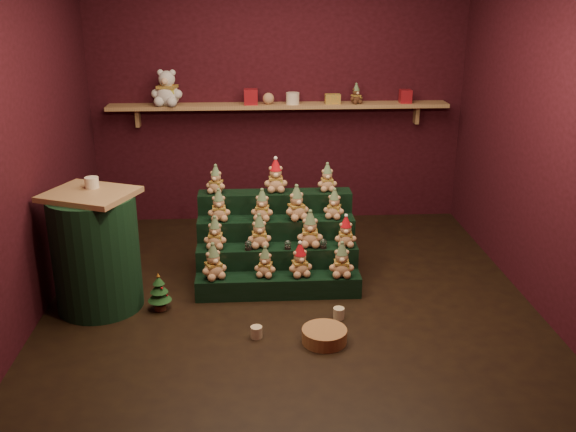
{
  "coord_description": "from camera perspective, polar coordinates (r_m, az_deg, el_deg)",
  "views": [
    {
      "loc": [
        -0.29,
        -4.9,
        2.49
      ],
      "look_at": [
        0.0,
        0.25,
        0.64
      ],
      "focal_mm": 40.0,
      "sensor_mm": 36.0,
      "label": 1
    }
  ],
  "objects": [
    {
      "name": "gift_tin_red_b",
      "position": [
        7.04,
        10.4,
        10.42
      ],
      "size": [
        0.12,
        0.12,
        0.14
      ],
      "primitive_type": "cube",
      "color": "maroon",
      "rests_on": "back_shelf"
    },
    {
      "name": "ground",
      "position": [
        5.51,
        0.11,
        -7.15
      ],
      "size": [
        4.0,
        4.0,
        0.0
      ],
      "primitive_type": "plane",
      "color": "black",
      "rests_on": "ground"
    },
    {
      "name": "back_wall",
      "position": [
        7.05,
        -0.88,
        10.83
      ],
      "size": [
        4.0,
        0.1,
        2.8
      ],
      "primitive_type": "cube",
      "color": "black",
      "rests_on": "ground"
    },
    {
      "name": "table_ornament",
      "position": [
        5.29,
        -17.05,
        2.86
      ],
      "size": [
        0.11,
        0.11,
        0.09
      ],
      "primitive_type": "cylinder",
      "color": "beige",
      "rests_on": "side_table"
    },
    {
      "name": "riser_tier_midback",
      "position": [
        5.81,
        -1.06,
        -2.72
      ],
      "size": [
        1.4,
        0.22,
        0.54
      ],
      "primitive_type": "cube",
      "color": "black",
      "rests_on": "ground"
    },
    {
      "name": "riser_tier_midfront",
      "position": [
        5.65,
        -0.96,
        -4.42
      ],
      "size": [
        1.4,
        0.22,
        0.36
      ],
      "primitive_type": "cube",
      "color": "black",
      "rests_on": "ground"
    },
    {
      "name": "brown_bear",
      "position": [
        6.92,
        6.07,
        10.75
      ],
      "size": [
        0.19,
        0.18,
        0.21
      ],
      "primitive_type": null,
      "rotation": [
        0.0,
        0.0,
        0.38
      ],
      "color": "#4A2A18",
      "rests_on": "back_shelf"
    },
    {
      "name": "front_wall",
      "position": [
        3.07,
        2.39,
        -1.1
      ],
      "size": [
        4.0,
        0.1,
        2.8
      ],
      "primitive_type": "cube",
      "color": "black",
      "rests_on": "ground"
    },
    {
      "name": "snow_globe_a",
      "position": [
        5.5,
        -3.54,
        -2.6
      ],
      "size": [
        0.06,
        0.06,
        0.09
      ],
      "color": "black",
      "rests_on": "riser_tier_midfront"
    },
    {
      "name": "teddy_3",
      "position": [
        5.41,
        4.79,
        -3.88
      ],
      "size": [
        0.22,
        0.2,
        0.3
      ],
      "primitive_type": null,
      "rotation": [
        0.0,
        0.0,
        -0.06
      ],
      "color": "tan",
      "rests_on": "riser_tier_front"
    },
    {
      "name": "teddy_7",
      "position": [
        5.57,
        5.15,
        -1.38
      ],
      "size": [
        0.2,
        0.18,
        0.27
      ],
      "primitive_type": null,
      "rotation": [
        0.0,
        0.0,
        -0.05
      ],
      "color": "tan",
      "rests_on": "riser_tier_midfront"
    },
    {
      "name": "riser_tier_back",
      "position": [
        5.98,
        -1.15,
        -1.12
      ],
      "size": [
        1.4,
        0.22,
        0.72
      ],
      "primitive_type": "cube",
      "color": "black",
      "rests_on": "ground"
    },
    {
      "name": "teddy_14",
      "position": [
        5.88,
        3.5,
        3.45
      ],
      "size": [
        0.19,
        0.17,
        0.25
      ],
      "primitive_type": null,
      "rotation": [
        0.0,
        0.0,
        0.06
      ],
      "color": "tan",
      "rests_on": "riser_tier_back"
    },
    {
      "name": "teddy_2",
      "position": [
        5.4,
        1.07,
        -3.92
      ],
      "size": [
        0.24,
        0.23,
        0.28
      ],
      "primitive_type": null,
      "rotation": [
        0.0,
        0.0,
        0.24
      ],
      "color": "tan",
      "rests_on": "riser_tier_front"
    },
    {
      "name": "teddy_11",
      "position": [
        5.71,
        4.14,
        1.09
      ],
      "size": [
        0.23,
        0.22,
        0.26
      ],
      "primitive_type": null,
      "rotation": [
        0.0,
        0.0,
        -0.35
      ],
      "color": "tan",
      "rests_on": "riser_tier_midback"
    },
    {
      "name": "teddy_0",
      "position": [
        5.39,
        -6.66,
        -4.02
      ],
      "size": [
        0.28,
        0.27,
        0.3
      ],
      "primitive_type": null,
      "rotation": [
        0.0,
        0.0,
        0.44
      ],
      "color": "tan",
      "rests_on": "riser_tier_front"
    },
    {
      "name": "back_shelf",
      "position": [
        6.89,
        -0.81,
        9.74
      ],
      "size": [
        3.6,
        0.26,
        0.24
      ],
      "color": "#AD8056",
      "rests_on": "ground"
    },
    {
      "name": "gift_tin_red_a",
      "position": [
        6.84,
        -3.32,
        10.53
      ],
      "size": [
        0.14,
        0.14,
        0.16
      ],
      "primitive_type": "cube",
      "color": "maroon",
      "rests_on": "back_shelf"
    },
    {
      "name": "teddy_13",
      "position": [
        5.84,
        -1.1,
        3.62
      ],
      "size": [
        0.22,
        0.19,
        0.3
      ],
      "primitive_type": null,
      "rotation": [
        0.0,
        0.0,
        0.01
      ],
      "color": "tan",
      "rests_on": "riser_tier_back"
    },
    {
      "name": "teddy_12",
      "position": [
        5.84,
        -6.42,
        3.26
      ],
      "size": [
        0.22,
        0.21,
        0.25
      ],
      "primitive_type": null,
      "rotation": [
        0.0,
        0.0,
        -0.33
      ],
      "color": "tan",
      "rests_on": "riser_tier_back"
    },
    {
      "name": "teddy_8",
      "position": [
        5.66,
        -6.17,
        0.97
      ],
      "size": [
        0.21,
        0.19,
        0.28
      ],
      "primitive_type": null,
      "rotation": [
        0.0,
        0.0,
        0.07
      ],
      "color": "tan",
      "rests_on": "riser_tier_midback"
    },
    {
      "name": "scarf_gift_box",
      "position": [
        6.9,
        3.99,
        10.35
      ],
      "size": [
        0.16,
        0.1,
        0.1
      ],
      "primitive_type": "cube",
      "color": "orange",
      "rests_on": "back_shelf"
    },
    {
      "name": "white_bear",
      "position": [
        6.86,
        -10.71,
        11.54
      ],
      "size": [
        0.38,
        0.35,
        0.46
      ],
      "primitive_type": null,
      "rotation": [
        0.0,
        0.0,
        -0.19
      ],
      "color": "silver",
      "rests_on": "back_shelf"
    },
    {
      "name": "gift_tin_cream",
      "position": [
        6.86,
        0.42,
        10.42
      ],
      "size": [
        0.14,
        0.14,
        0.12
      ],
      "primitive_type": "cylinder",
      "color": "beige",
      "rests_on": "back_shelf"
    },
    {
      "name": "wicker_basket",
      "position": [
        4.84,
        3.25,
        -10.56
      ],
      "size": [
        0.42,
        0.42,
        0.1
      ],
      "primitive_type": "cylinder",
      "rotation": [
        0.0,
        0.0,
        0.3
      ],
      "color": "#97633C",
      "rests_on": "ground"
    },
    {
      "name": "left_wall",
      "position": [
        5.32,
        -22.63,
        6.4
      ],
      "size": [
        0.1,
        4.0,
        2.8
      ],
      "primitive_type": "cube",
      "color": "black",
      "rests_on": "ground"
    },
    {
      "name": "snow_globe_c",
      "position": [
        5.53,
        3.14,
        -2.46
      ],
      "size": [
        0.06,
        0.06,
        0.09
      ],
      "color": "black",
      "rests_on": "riser_tier_midfront"
    },
    {
      "name": "riser_tier_front",
      "position": [
        5.49,
        -0.86,
        -6.22
      ],
      "size": [
        1.4,
        0.22,
        0.18
      ],
      "primitive_type": "cube",
      "color": "black",
      "rests_on": "ground"
    },
    {
      "name": "snow_globe_b",
      "position": [
        5.51,
        -0.02,
        -2.56
      ],
      "size": [
        0.06,
        0.06,
        0.08
      ],
      "color": "black",
      "rests_on": "riser_tier_midfront"
    },
    {
      "name": "teddy_10",
      "position": [
        5.66,
        0.76,
        1.19
      ],
      "size": [
        0.27,
        0.26,
        0.3
      ],
      "primitive_type": null,
      "rotation": [
        0.0,
        0.0,
        0.36
      ],
      "color": "tan",
      "rests_on": "riser_tier_midback"
    },
    {
      "name": "mug_left",
      "position": [
        4.9,
        -2.83,
        -10.26
      ],
      "size": [
        0.09,
        0.09,
        0.09
      ],
      "primitive_type": "cylinder",
      "color": "beige",
      "rests_on": "ground"
    },
    {
      "name": "teddy_1",
      "position": [
        5.4,
        -2.03,
        -4.09
      ],
      "size": [
        0.22,
        0.21,
        0.26
      ],
      "primitive_type": null,
      "rotation": [
        0.0,
        0.0,
        -0.25
      ],
      "color": "tan",
      "rests_on": "riser_tier_front"
    },
    {
      "name": "teddy_5",
      "position": [
        5.53,
        -2.58,
        -1.33
      ],
      "size": [
        0.22,
        0.21,
        0.29
      ],
      "primitive_type": null,
      "rotation": [
        0.0,
        0.0,
        0.1
      ],
      "color": "tan",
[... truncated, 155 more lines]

